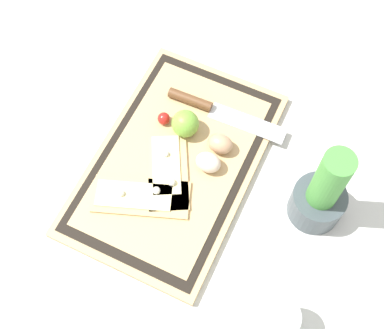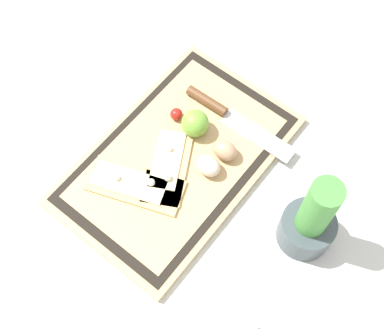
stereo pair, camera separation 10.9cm
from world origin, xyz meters
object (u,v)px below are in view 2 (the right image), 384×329
(pizza_slice_far, at_px, (167,165))
(knife, at_px, (222,111))
(cherry_tomato_red, at_px, (176,114))
(herb_pot, at_px, (310,222))
(egg_pink, at_px, (208,166))
(egg_brown, at_px, (225,150))
(pizza_slice_near, at_px, (134,185))
(lime, at_px, (195,123))

(pizza_slice_far, xyz_separation_m, knife, (-0.17, 0.01, 0.00))
(cherry_tomato_red, bearing_deg, herb_pot, 82.55)
(cherry_tomato_red, relative_size, herb_pot, 0.12)
(egg_pink, distance_m, herb_pot, 0.24)
(egg_pink, relative_size, cherry_tomato_red, 2.00)
(egg_brown, distance_m, cherry_tomato_red, 0.14)
(cherry_tomato_red, bearing_deg, egg_pink, 66.17)
(pizza_slice_near, bearing_deg, herb_pot, 111.98)
(egg_brown, distance_m, herb_pot, 0.23)
(herb_pot, bearing_deg, pizza_slice_far, -79.48)
(knife, height_order, egg_brown, egg_brown)
(pizza_slice_near, relative_size, herb_pot, 0.92)
(cherry_tomato_red, distance_m, herb_pot, 0.37)
(herb_pot, bearing_deg, egg_pink, -87.38)
(lime, relative_size, cherry_tomato_red, 2.18)
(pizza_slice_far, relative_size, egg_pink, 3.55)
(egg_brown, xyz_separation_m, lime, (-0.01, -0.08, 0.01))
(egg_pink, xyz_separation_m, cherry_tomato_red, (-0.06, -0.13, -0.01))
(egg_pink, bearing_deg, cherry_tomato_red, -113.83)
(pizza_slice_far, bearing_deg, lime, -176.32)
(herb_pot, bearing_deg, cherry_tomato_red, -97.45)
(lime, bearing_deg, knife, 164.82)
(pizza_slice_near, height_order, knife, pizza_slice_near)
(pizza_slice_far, xyz_separation_m, egg_brown, (-0.10, 0.08, 0.02))
(lime, height_order, herb_pot, herb_pot)
(egg_brown, height_order, herb_pot, herb_pot)
(lime, bearing_deg, egg_brown, 84.52)
(knife, xyz_separation_m, herb_pot, (0.12, 0.29, 0.05))
(egg_pink, bearing_deg, pizza_slice_near, -38.30)
(knife, bearing_deg, egg_pink, 25.37)
(pizza_slice_far, relative_size, herb_pot, 0.83)
(pizza_slice_near, relative_size, knife, 0.78)
(knife, height_order, herb_pot, herb_pot)
(pizza_slice_far, height_order, herb_pot, herb_pot)
(knife, distance_m, herb_pot, 0.32)
(knife, distance_m, egg_brown, 0.10)
(pizza_slice_far, xyz_separation_m, herb_pot, (-0.06, 0.30, 0.05))
(lime, xyz_separation_m, herb_pot, (0.05, 0.31, 0.03))
(egg_brown, bearing_deg, lime, -95.48)
(egg_pink, height_order, cherry_tomato_red, egg_pink)
(knife, distance_m, cherry_tomato_red, 0.10)
(egg_brown, relative_size, lime, 0.91)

